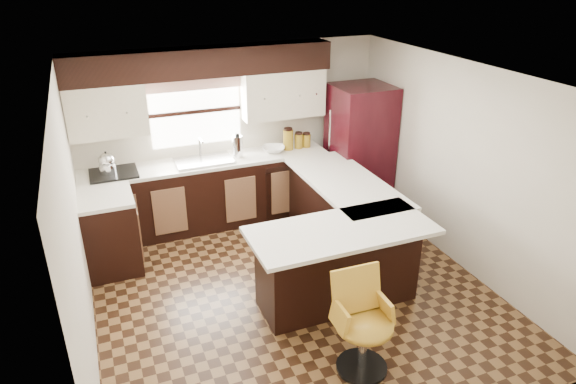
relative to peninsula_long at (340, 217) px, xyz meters
name	(u,v)px	position (x,y,z in m)	size (l,w,h in m)	color
floor	(292,290)	(-0.90, -0.62, -0.45)	(4.40, 4.40, 0.00)	#49301A
ceiling	(293,77)	(-0.90, -0.62, 1.95)	(4.40, 4.40, 0.00)	silver
wall_back	(233,132)	(-0.90, 1.58, 0.75)	(4.40, 4.40, 0.00)	beige
wall_front	(417,323)	(-0.90, -2.83, 0.75)	(4.40, 4.40, 0.00)	beige
wall_left	(75,231)	(-3.00, -0.62, 0.75)	(4.40, 4.40, 0.00)	beige
wall_right	(459,166)	(1.20, -0.62, 0.75)	(4.40, 4.40, 0.00)	beige
base_cab_back	(210,194)	(-1.35, 1.28, 0.00)	(3.30, 0.60, 0.90)	black
base_cab_left	(111,234)	(-2.70, 0.62, 0.00)	(0.60, 0.70, 0.90)	black
counter_back	(208,162)	(-1.35, 1.28, 0.47)	(3.30, 0.60, 0.04)	silver
counter_left	(105,198)	(-2.70, 0.62, 0.47)	(0.60, 0.70, 0.04)	silver
soffit	(202,62)	(-1.30, 1.40, 1.77)	(3.40, 0.35, 0.36)	black
upper_cab_left	(106,111)	(-2.52, 1.40, 1.27)	(0.94, 0.35, 0.64)	beige
upper_cab_right	(283,94)	(-0.22, 1.40, 1.27)	(1.14, 0.35, 0.64)	beige
window_pane	(196,112)	(-1.40, 1.56, 1.10)	(1.20, 0.02, 0.90)	white
valance	(194,83)	(-1.40, 1.52, 1.49)	(1.30, 0.06, 0.18)	#D19B93
sink	(204,161)	(-1.40, 1.25, 0.51)	(0.75, 0.45, 0.03)	#B2B2B7
dishwasher	(285,192)	(-0.35, 0.99, -0.02)	(0.58, 0.03, 0.78)	black
cooktop	(114,173)	(-2.55, 1.25, 0.51)	(0.58, 0.50, 0.03)	black
peninsula_long	(340,217)	(0.00, 0.00, 0.00)	(0.60, 1.95, 0.90)	black
peninsula_return	(338,265)	(-0.53, -0.97, 0.00)	(1.65, 0.60, 0.90)	black
counter_pen_long	(345,182)	(0.05, 0.00, 0.47)	(0.84, 1.95, 0.04)	silver
counter_pen_return	(342,230)	(-0.55, -1.06, 0.47)	(1.89, 0.84, 0.04)	silver
refrigerator	(359,149)	(0.79, 0.98, 0.47)	(0.79, 0.75, 1.83)	black
bar_chair	(365,326)	(-0.77, -1.97, 0.03)	(0.51, 0.51, 0.95)	gold
kettle	(107,162)	(-2.61, 1.26, 0.66)	(0.21, 0.21, 0.28)	silver
percolator	(238,146)	(-0.92, 1.28, 0.64)	(0.14, 0.14, 0.29)	silver
mixing_bowl	(274,149)	(-0.41, 1.28, 0.53)	(0.31, 0.31, 0.08)	white
canister_large	(288,140)	(-0.18, 1.30, 0.64)	(0.14, 0.14, 0.28)	olive
canister_med	(299,141)	(-0.02, 1.30, 0.60)	(0.12, 0.12, 0.20)	olive
canister_small	(306,141)	(0.10, 1.30, 0.59)	(0.12, 0.12, 0.18)	olive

